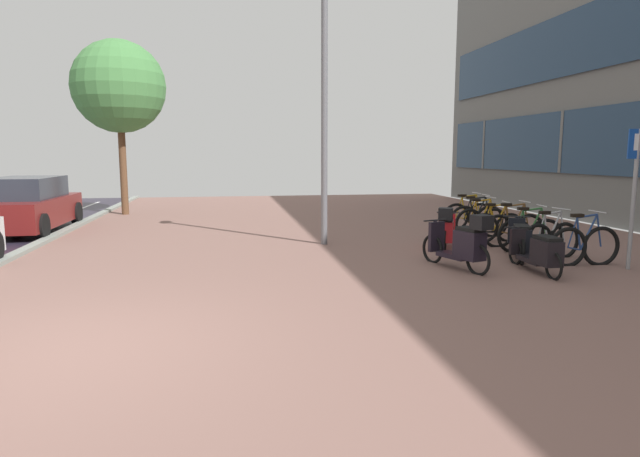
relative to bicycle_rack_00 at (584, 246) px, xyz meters
name	(u,v)px	position (x,y,z in m)	size (l,w,h in m)	color
ground	(200,345)	(-6.68, -2.90, -0.38)	(21.00, 40.00, 0.13)	#272130
bicycle_rack_00	(584,246)	(0.00, 0.00, 0.00)	(1.40, 0.48, 1.03)	black
bicycle_rack_01	(551,240)	(-0.23, 0.68, -0.01)	(1.37, 0.48, 1.01)	black
bicycle_rack_02	(530,235)	(-0.24, 1.36, -0.01)	(1.37, 0.48, 1.01)	black
bicycle_rack_03	(513,230)	(-0.22, 2.04, 0.00)	(1.46, 0.48, 1.03)	black
bicycle_rack_04	(497,227)	(-0.25, 2.72, -0.02)	(1.31, 0.48, 0.96)	black
bicycle_rack_05	(482,223)	(-0.28, 3.40, 0.00)	(1.40, 0.48, 1.02)	black
bicycle_rack_06	(477,219)	(-0.07, 4.08, 0.00)	(1.42, 0.48, 1.02)	black
bicycle_rack_07	(468,216)	(0.01, 4.76, 0.00)	(1.44, 0.48, 1.02)	black
scooter_near	(463,244)	(-2.36, 0.00, 0.11)	(0.79, 1.64, 1.04)	black
scooter_mid	(539,252)	(-1.18, -0.45, 0.01)	(0.52, 1.71, 0.73)	black
scooter_far	(520,240)	(-0.88, 0.66, 0.02)	(0.88, 1.60, 0.79)	black
scooter_extra	(446,229)	(-1.80, 1.98, 0.07)	(0.96, 1.54, 0.95)	black
parked_car_far	(27,206)	(-11.51, 6.33, 0.32)	(1.83, 3.99, 1.41)	maroon
parking_sign	(635,184)	(0.55, -0.44, 1.15)	(0.40, 0.07, 2.43)	gray
lamp_post	(324,98)	(-4.23, 3.06, 2.86)	(0.20, 0.52, 5.79)	slate
street_tree	(119,87)	(-9.74, 10.01, 3.80)	(2.97, 2.97, 5.66)	brown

